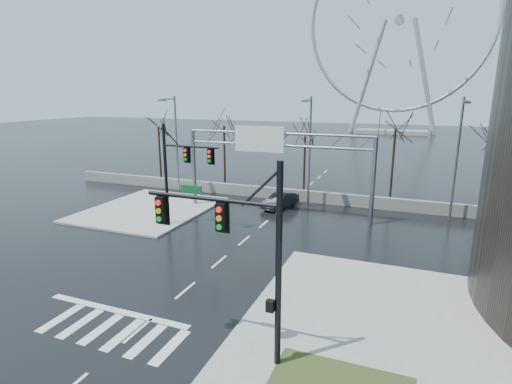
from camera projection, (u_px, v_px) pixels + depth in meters
The scene contains 17 objects.
ground at pixel (185, 290), 21.29m from camera, with size 260.00×260.00×0.00m, color black.
sidewalk_right_ext at pixel (384, 306), 19.53m from camera, with size 12.00×10.00×0.15m, color gray.
sidewalk_far at pixel (150, 209), 36.02m from camera, with size 10.00×12.00×0.15m, color gray.
barrier_wall at pixel (292, 195), 39.23m from camera, with size 52.00×0.50×1.10m, color slate.
signal_mast_near at pixel (243, 243), 14.65m from camera, with size 5.52×0.41×8.00m.
signal_mast_far at pixel (178, 166), 30.31m from camera, with size 4.72×0.41×8.00m.
sign_gantry at pixel (272, 155), 33.70m from camera, with size 16.36×0.40×7.60m.
streetlight_left at pixel (175, 137), 40.55m from camera, with size 0.50×2.55×10.00m.
streetlight_mid at pixel (309, 144), 35.58m from camera, with size 0.50×2.55×10.00m.
streetlight_right at pixel (458, 150), 31.32m from camera, with size 0.50×2.55×10.00m.
tree_far_left at pixel (159, 133), 48.03m from camera, with size 3.50×3.50×7.00m.
tree_left at pixel (224, 133), 44.29m from camera, with size 3.75×3.75×7.50m.
tree_center at pixel (305, 143), 42.19m from camera, with size 3.25×3.25×6.50m.
tree_right at pixel (395, 137), 37.84m from camera, with size 3.90×3.90×7.80m.
tree_far_right at pixel (489, 149), 35.64m from camera, with size 3.40×3.40×6.80m.
ferris_wheel at pixel (399, 28), 99.11m from camera, with size 45.00×6.00×50.91m.
car at pixel (280, 200), 36.56m from camera, with size 1.47×4.21×1.39m, color black.
Camera 1 is at (10.61, -16.69, 10.19)m, focal length 28.00 mm.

